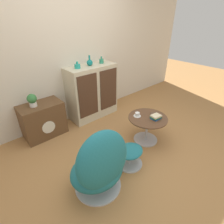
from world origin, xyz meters
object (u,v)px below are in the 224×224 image
at_px(tv_console, 43,120).
at_px(teacup, 137,115).
at_px(coffee_table, 147,125).
at_px(potted_plant, 32,100).
at_px(vase_inner_left, 90,62).
at_px(egg_chair, 100,166).
at_px(vase_leftmost, 77,66).
at_px(vase_inner_right, 101,61).
at_px(bowl, 154,114).
at_px(book_stack, 156,117).
at_px(sideboard, 92,92).
at_px(ottoman, 130,153).

height_order(tv_console, teacup, tv_console).
xyz_separation_m(tv_console, coffee_table, (1.19, -1.28, 0.00)).
bearing_deg(potted_plant, vase_inner_left, -0.48).
distance_m(coffee_table, potted_plant, 1.85).
distance_m(egg_chair, vase_leftmost, 1.81).
relative_size(tv_console, vase_inner_right, 5.37).
relative_size(vase_leftmost, vase_inner_left, 0.62).
bearing_deg(teacup, vase_inner_left, 93.72).
relative_size(tv_console, bowl, 5.97).
relative_size(tv_console, coffee_table, 1.10).
bearing_deg(book_stack, bowl, 49.61).
relative_size(vase_leftmost, teacup, 0.96).
bearing_deg(tv_console, book_stack, -47.95).
relative_size(sideboard, coffee_table, 1.68).
bearing_deg(ottoman, egg_chair, -174.73).
bearing_deg(vase_inner_right, ottoman, -115.58).
xyz_separation_m(potted_plant, teacup, (1.18, -1.14, -0.23)).
bearing_deg(bowl, tv_console, 135.84).
relative_size(egg_chair, potted_plant, 4.19).
height_order(tv_console, bowl, tv_console).
bearing_deg(vase_leftmost, coffee_table, -71.35).
xyz_separation_m(sideboard, ottoman, (-0.44, -1.45, -0.33)).
height_order(tv_console, vase_leftmost, vase_leftmost).
bearing_deg(teacup, coffee_table, -55.72).
xyz_separation_m(coffee_table, bowl, (0.14, -0.01, 0.16)).
relative_size(coffee_table, vase_inner_left, 3.35).
distance_m(coffee_table, bowl, 0.21).
relative_size(egg_chair, bowl, 7.69).
distance_m(coffee_table, vase_inner_right, 1.49).
bearing_deg(sideboard, bowl, -77.17).
xyz_separation_m(vase_inner_right, teacup, (-0.20, -1.13, -0.61)).
relative_size(ottoman, vase_inner_right, 2.99).
distance_m(sideboard, vase_leftmost, 0.62).
bearing_deg(vase_leftmost, vase_inner_left, 0.00).
bearing_deg(book_stack, potted_plant, 134.13).
height_order(coffee_table, book_stack, book_stack).
bearing_deg(vase_leftmost, book_stack, -70.48).
distance_m(potted_plant, teacup, 1.66).
height_order(potted_plant, book_stack, potted_plant).
relative_size(vase_inner_right, potted_plant, 0.61).
bearing_deg(bowl, vase_inner_left, 103.49).
height_order(coffee_table, potted_plant, potted_plant).
relative_size(sideboard, vase_leftmost, 9.05).
bearing_deg(sideboard, coffee_table, -83.14).
bearing_deg(coffee_table, potted_plant, 135.09).
relative_size(potted_plant, teacup, 1.75).
bearing_deg(ottoman, bowl, 13.80).
bearing_deg(vase_inner_left, vase_leftmost, -180.00).
distance_m(tv_console, teacup, 1.58).
bearing_deg(ottoman, tv_console, 111.97).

